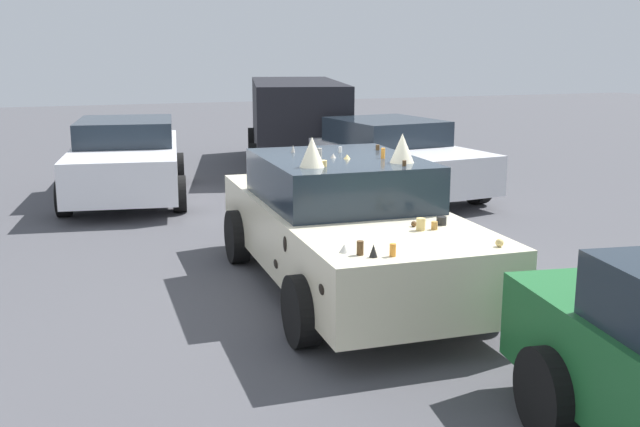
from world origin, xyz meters
name	(u,v)px	position (x,y,z in m)	size (l,w,h in m)	color
ground_plane	(345,289)	(0.00, 0.00, 0.00)	(60.00, 60.00, 0.00)	#47474C
art_car_decorated	(344,223)	(0.04, 0.00, 0.75)	(4.74, 2.22, 1.79)	beige
parked_van_row_back_far	(296,118)	(8.96, -2.34, 1.10)	(5.60, 3.13, 1.94)	black
parked_sedan_far_right	(126,159)	(6.33, 1.76, 0.71)	(4.79, 2.57, 1.41)	white
parked_sedan_row_back_center	(392,157)	(4.85, -2.85, 0.71)	(4.27, 2.45, 1.39)	silver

